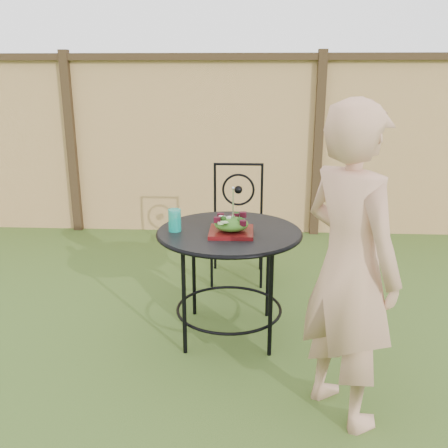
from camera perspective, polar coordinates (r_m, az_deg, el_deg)
name	(u,v)px	position (r m, az deg, el deg)	size (l,w,h in m)	color
ground	(160,326)	(3.55, -7.30, -11.44)	(60.00, 60.00, 0.00)	#2A4817
fence	(194,145)	(5.35, -3.49, 9.05)	(8.00, 0.12, 1.90)	#E0AC6E
patio_table	(229,251)	(3.19, 0.60, -3.10)	(0.92, 0.92, 0.72)	black
patio_chair	(238,219)	(4.17, 1.57, 0.56)	(0.46, 0.46, 0.95)	black
diner	(349,268)	(2.45, 14.14, -4.88)	(0.58, 0.38, 1.58)	tan
salad_plate	(231,232)	(3.08, 0.84, -0.92)	(0.27, 0.27, 0.02)	#3E080C
salad	(231,224)	(3.06, 0.85, 0.00)	(0.21, 0.21, 0.08)	#235614
fork	(233,204)	(3.02, 1.05, 2.36)	(0.01, 0.01, 0.18)	silver
drinking_glass	(175,220)	(3.13, -5.66, 0.44)	(0.08, 0.08, 0.14)	#0C9683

